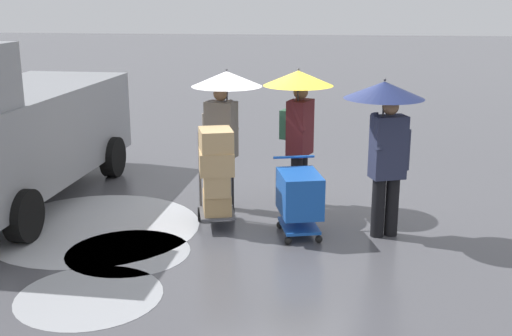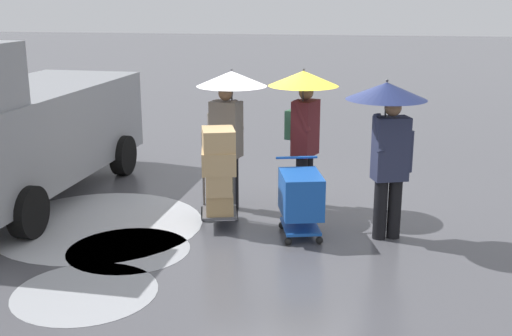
{
  "view_description": "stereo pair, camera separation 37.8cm",
  "coord_description": "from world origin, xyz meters",
  "px_view_note": "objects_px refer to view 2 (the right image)",
  "views": [
    {
      "loc": [
        -0.74,
        9.32,
        3.17
      ],
      "look_at": [
        0.16,
        1.53,
        1.05
      ],
      "focal_mm": 44.82,
      "sensor_mm": 36.0,
      "label": 1
    },
    {
      "loc": [
        -1.12,
        9.26,
        3.17
      ],
      "look_at": [
        0.16,
        1.53,
        1.05
      ],
      "focal_mm": 44.82,
      "sensor_mm": 36.0,
      "label": 2
    }
  ],
  "objects_px": {
    "shopping_cart_vendor": "(301,196)",
    "pedestrian_pink_side": "(304,107)",
    "cargo_van_parked_right": "(12,129)",
    "hand_dolly_boxes": "(219,171)",
    "pedestrian_black_side": "(388,124)",
    "pedestrian_white_side": "(229,107)"
  },
  "relations": [
    {
      "from": "cargo_van_parked_right",
      "to": "pedestrian_pink_side",
      "type": "relative_size",
      "value": 2.52
    },
    {
      "from": "hand_dolly_boxes",
      "to": "cargo_van_parked_right",
      "type": "bearing_deg",
      "value": -9.35
    },
    {
      "from": "hand_dolly_boxes",
      "to": "pedestrian_pink_side",
      "type": "height_order",
      "value": "pedestrian_pink_side"
    },
    {
      "from": "pedestrian_pink_side",
      "to": "pedestrian_black_side",
      "type": "height_order",
      "value": "same"
    },
    {
      "from": "cargo_van_parked_right",
      "to": "pedestrian_white_side",
      "type": "height_order",
      "value": "cargo_van_parked_right"
    },
    {
      "from": "pedestrian_pink_side",
      "to": "pedestrian_white_side",
      "type": "relative_size",
      "value": 1.0
    },
    {
      "from": "hand_dolly_boxes",
      "to": "pedestrian_white_side",
      "type": "xyz_separation_m",
      "value": [
        0.01,
        -0.81,
        0.76
      ]
    },
    {
      "from": "cargo_van_parked_right",
      "to": "hand_dolly_boxes",
      "type": "relative_size",
      "value": 3.82
    },
    {
      "from": "pedestrian_pink_side",
      "to": "pedestrian_black_side",
      "type": "distance_m",
      "value": 1.64
    },
    {
      "from": "pedestrian_white_side",
      "to": "cargo_van_parked_right",
      "type": "bearing_deg",
      "value": 4.33
    },
    {
      "from": "hand_dolly_boxes",
      "to": "pedestrian_pink_side",
      "type": "distance_m",
      "value": 1.68
    },
    {
      "from": "cargo_van_parked_right",
      "to": "pedestrian_black_side",
      "type": "relative_size",
      "value": 2.52
    },
    {
      "from": "cargo_van_parked_right",
      "to": "pedestrian_black_side",
      "type": "distance_m",
      "value": 5.69
    },
    {
      "from": "cargo_van_parked_right",
      "to": "pedestrian_black_side",
      "type": "height_order",
      "value": "cargo_van_parked_right"
    },
    {
      "from": "hand_dolly_boxes",
      "to": "pedestrian_black_side",
      "type": "bearing_deg",
      "value": 178.28
    },
    {
      "from": "pedestrian_black_side",
      "to": "hand_dolly_boxes",
      "type": "bearing_deg",
      "value": -1.72
    },
    {
      "from": "cargo_van_parked_right",
      "to": "hand_dolly_boxes",
      "type": "xyz_separation_m",
      "value": [
        -3.38,
        0.56,
        -0.36
      ]
    },
    {
      "from": "cargo_van_parked_right",
      "to": "pedestrian_black_side",
      "type": "bearing_deg",
      "value": 173.69
    },
    {
      "from": "shopping_cart_vendor",
      "to": "pedestrian_pink_side",
      "type": "xyz_separation_m",
      "value": [
        0.09,
        -1.24,
        1.0
      ]
    },
    {
      "from": "cargo_van_parked_right",
      "to": "hand_dolly_boxes",
      "type": "height_order",
      "value": "cargo_van_parked_right"
    },
    {
      "from": "shopping_cart_vendor",
      "to": "pedestrian_white_side",
      "type": "relative_size",
      "value": 0.47
    },
    {
      "from": "pedestrian_black_side",
      "to": "cargo_van_parked_right",
      "type": "bearing_deg",
      "value": -6.31
    }
  ]
}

